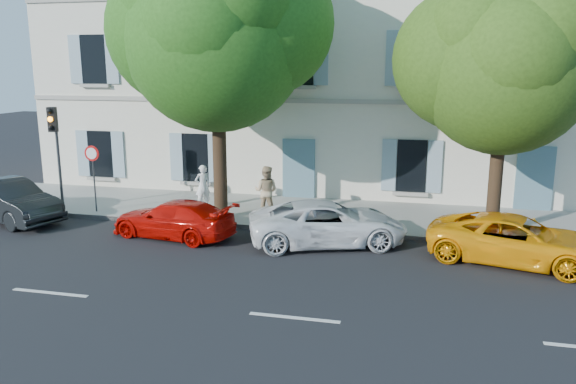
% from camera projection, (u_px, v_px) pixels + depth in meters
% --- Properties ---
extents(ground, '(90.00, 90.00, 0.00)m').
position_uv_depth(ground, '(325.00, 258.00, 15.89)').
color(ground, black).
extents(sidewalk, '(36.00, 4.50, 0.15)m').
position_uv_depth(sidewalk, '(346.00, 216.00, 20.10)').
color(sidewalk, '#A09E96').
rests_on(sidewalk, ground).
extents(kerb, '(36.00, 0.16, 0.16)m').
position_uv_depth(kerb, '(337.00, 233.00, 18.04)').
color(kerb, '#9E998E').
rests_on(kerb, ground).
extents(building, '(28.00, 7.00, 12.00)m').
position_uv_depth(building, '(366.00, 50.00, 24.27)').
color(building, silver).
rests_on(building, ground).
extents(car_dark_sedan, '(4.71, 2.95, 1.47)m').
position_uv_depth(car_dark_sedan, '(8.00, 201.00, 19.49)').
color(car_dark_sedan, black).
rests_on(car_dark_sedan, ground).
extents(car_red_coupe, '(4.28, 2.32, 1.18)m').
position_uv_depth(car_red_coupe, '(173.00, 219.00, 17.74)').
color(car_red_coupe, '#C50C05').
rests_on(car_red_coupe, ground).
extents(car_white_coupe, '(5.21, 3.58, 1.32)m').
position_uv_depth(car_white_coupe, '(328.00, 223.00, 16.99)').
color(car_white_coupe, white).
rests_on(car_white_coupe, ground).
extents(car_yellow_supercar, '(5.06, 3.22, 1.30)m').
position_uv_depth(car_yellow_supercar, '(516.00, 240.00, 15.38)').
color(car_yellow_supercar, '#FFA30A').
rests_on(car_yellow_supercar, ground).
extents(tree_left, '(5.99, 5.99, 9.29)m').
position_uv_depth(tree_left, '(217.00, 40.00, 18.24)').
color(tree_left, '#3A2819').
rests_on(tree_left, sidewalk).
extents(tree_right, '(5.13, 5.13, 7.91)m').
position_uv_depth(tree_right, '(504.00, 69.00, 16.65)').
color(tree_right, '#3A2819').
rests_on(tree_right, sidewalk).
extents(traffic_light, '(0.32, 0.42, 3.75)m').
position_uv_depth(traffic_light, '(55.00, 136.00, 20.09)').
color(traffic_light, '#383A3D').
rests_on(traffic_light, sidewalk).
extents(road_sign, '(0.56, 0.08, 2.41)m').
position_uv_depth(road_sign, '(93.00, 164.00, 20.04)').
color(road_sign, '#383A3D').
rests_on(road_sign, sidewalk).
extents(pedestrian_a, '(0.70, 0.67, 1.61)m').
position_uv_depth(pedestrian_a, '(203.00, 186.00, 20.81)').
color(pedestrian_a, white).
rests_on(pedestrian_a, sidewalk).
extents(pedestrian_b, '(0.89, 0.71, 1.78)m').
position_uv_depth(pedestrian_b, '(266.00, 191.00, 19.64)').
color(pedestrian_b, tan).
rests_on(pedestrian_b, sidewalk).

